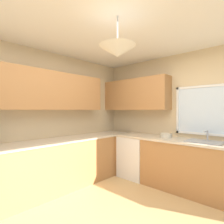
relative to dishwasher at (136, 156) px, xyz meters
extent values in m
cube|color=beige|center=(0.88, 0.37, 0.85)|extent=(3.82, 0.06, 2.57)
cube|color=beige|center=(-1.00, -1.61, 0.85)|extent=(0.06, 4.01, 2.57)
cube|color=white|center=(0.88, -1.61, 2.17)|extent=(3.82, 4.01, 0.06)
cube|color=silver|center=(1.38, 0.34, 1.01)|extent=(1.14, 0.02, 0.83)
cube|color=white|center=(1.38, 0.33, 1.45)|extent=(1.22, 0.04, 0.04)
cube|color=white|center=(1.38, 0.33, 0.58)|extent=(1.22, 0.04, 0.04)
cube|color=white|center=(0.80, 0.33, 1.01)|extent=(0.04, 0.04, 0.91)
cube|color=#AD7542|center=(-0.81, -1.81, 1.37)|extent=(0.32, 2.72, 0.70)
cube|color=#AD7542|center=(-0.15, 0.18, 1.37)|extent=(1.64, 0.32, 0.70)
cylinder|color=#B7B7BC|center=(0.88, -1.61, 1.96)|extent=(0.02, 0.02, 0.35)
cone|color=silver|center=(0.88, -1.61, 1.72)|extent=(0.44, 0.44, 0.14)
cube|color=#AD7542|center=(-0.66, -1.61, 0.00)|extent=(0.62, 3.59, 0.87)
cube|color=beige|center=(-0.66, -1.61, 0.46)|extent=(0.65, 3.62, 0.04)
cube|color=#AD7542|center=(1.09, 0.03, 0.00)|extent=(2.88, 0.62, 0.87)
cube|color=beige|center=(1.09, 0.03, 0.46)|extent=(2.91, 0.65, 0.04)
cube|color=white|center=(0.00, 0.00, 0.00)|extent=(0.60, 0.60, 0.86)
cube|color=#9EA0A5|center=(1.38, 0.03, 0.48)|extent=(0.56, 0.40, 0.02)
cylinder|color=#B7B7BC|center=(1.38, 0.19, 0.57)|extent=(0.03, 0.03, 0.18)
cylinder|color=#B7B7BC|center=(1.38, 0.09, 0.65)|extent=(0.02, 0.20, 0.02)
cylinder|color=beige|center=(0.69, 0.03, 0.52)|extent=(0.21, 0.21, 0.09)
camera|label=1|loc=(2.32, -3.24, 1.01)|focal=29.15mm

